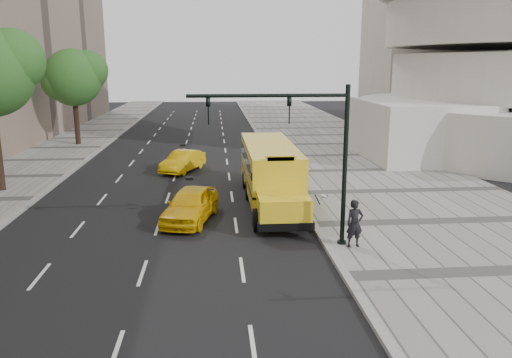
{
  "coord_description": "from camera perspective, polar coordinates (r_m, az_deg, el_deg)",
  "views": [
    {
      "loc": [
        1.61,
        -26.54,
        7.16
      ],
      "look_at": [
        3.5,
        -4.0,
        1.9
      ],
      "focal_mm": 35.0,
      "sensor_mm": 36.0,
      "label": 1
    }
  ],
  "objects": [
    {
      "name": "taxi_near",
      "position": [
        23.27,
        -7.5,
        -2.93
      ],
      "size": [
        2.93,
        4.92,
        1.57
      ],
      "primitive_type": "imported",
      "rotation": [
        0.0,
        0.0,
        -0.25
      ],
      "color": "#E1A808",
      "rests_on": "ground"
    },
    {
      "name": "taxi_far",
      "position": [
        34.11,
        -8.35,
        2.02
      ],
      "size": [
        3.07,
        4.45,
        1.39
      ],
      "primitive_type": "imported",
      "rotation": [
        0.0,
        0.0,
        -0.42
      ],
      "color": "#E1A808",
      "rests_on": "ground"
    },
    {
      "name": "traffic_signal",
      "position": [
        19.06,
        6.12,
        3.75
      ],
      "size": [
        6.18,
        0.36,
        6.4
      ],
      "color": "black",
      "rests_on": "ground"
    },
    {
      "name": "school_bus",
      "position": [
        26.32,
        1.62,
        1.25
      ],
      "size": [
        2.96,
        11.56,
        3.19
      ],
      "color": "yellow",
      "rests_on": "ground"
    },
    {
      "name": "ground",
      "position": [
        27.54,
        -7.98,
        -2.11
      ],
      "size": [
        140.0,
        140.0,
        0.0
      ],
      "primitive_type": "plane",
      "color": "black",
      "rests_on": "ground"
    },
    {
      "name": "tree_c",
      "position": [
        46.75,
        -20.07,
        10.91
      ],
      "size": [
        5.53,
        4.92,
        8.42
      ],
      "color": "black",
      "rests_on": "ground"
    },
    {
      "name": "curb_far",
      "position": [
        29.11,
        -23.92,
        -2.15
      ],
      "size": [
        0.3,
        140.0,
        0.15
      ],
      "primitive_type": "cube",
      "color": "gray",
      "rests_on": "ground"
    },
    {
      "name": "sidewalk_museum",
      "position": [
        29.37,
        16.09,
        -1.39
      ],
      "size": [
        12.0,
        140.0,
        0.15
      ],
      "primitive_type": "cube",
      "color": "gray",
      "rests_on": "ground"
    },
    {
      "name": "curb_museum",
      "position": [
        27.82,
        4.45,
        -1.7
      ],
      "size": [
        0.3,
        140.0,
        0.15
      ],
      "primitive_type": "cube",
      "color": "gray",
      "rests_on": "ground"
    },
    {
      "name": "pedestrian",
      "position": [
        19.82,
        11.22,
        -5.01
      ],
      "size": [
        0.74,
        0.54,
        1.88
      ],
      "primitive_type": "imported",
      "rotation": [
        0.0,
        0.0,
        0.14
      ],
      "color": "black",
      "rests_on": "sidewalk_museum"
    }
  ]
}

